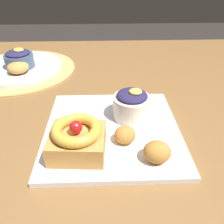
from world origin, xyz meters
The scene contains 10 objects.
dining_table centered at (0.00, 0.00, 0.64)m, with size 1.24×1.05×0.73m.
woven_placemat centered at (-0.27, 0.20, 0.73)m, with size 0.37×0.37×0.01m, color tan.
front_plate centered at (0.04, -0.15, 0.74)m, with size 0.29×0.29×0.01m, color white.
cake_slice centered at (-0.03, -0.22, 0.77)m, with size 0.11×0.10×0.07m.
berry_ramekin centered at (0.08, -0.11, 0.78)m, with size 0.08×0.08×0.08m.
fritter_front centered at (0.11, -0.25, 0.76)m, with size 0.05×0.05×0.04m, color #BC7F38.
fritter_middle centered at (0.06, -0.19, 0.76)m, with size 0.04×0.04×0.04m, color #BC7F38.
back_plate centered at (-0.27, 0.20, 0.74)m, with size 0.28×0.28×0.01m, color white.
back_ramekin centered at (-0.26, 0.19, 0.78)m, with size 0.09×0.09×0.07m.
back_pastry centered at (-0.25, 0.14, 0.76)m, with size 0.07×0.07×0.04m, color #C68E47.
Camera 1 is at (0.02, -0.54, 1.05)m, focal length 36.77 mm.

